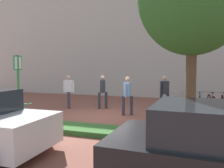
% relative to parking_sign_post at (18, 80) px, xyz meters
% --- Properties ---
extents(ground_plane, '(60.00, 60.00, 0.00)m').
position_rel_parking_sign_post_xyz_m(ground_plane, '(2.37, 2.48, -1.67)').
color(ground_plane, brown).
extents(building_facade, '(28.00, 1.20, 10.00)m').
position_rel_parking_sign_post_xyz_m(building_facade, '(2.37, 9.91, 3.33)').
color(building_facade, '#B2ADA3').
rests_on(building_facade, ground).
extents(planter_strip, '(7.00, 1.10, 0.16)m').
position_rel_parking_sign_post_xyz_m(planter_strip, '(3.25, 0.00, -1.59)').
color(planter_strip, '#336028').
rests_on(planter_strip, ground).
extents(parking_sign_post, '(0.08, 0.36, 2.57)m').
position_rel_parking_sign_post_xyz_m(parking_sign_post, '(0.00, 0.00, 0.00)').
color(parking_sign_post, '#2D7238').
rests_on(parking_sign_post, ground).
extents(bike_at_sign, '(1.62, 0.61, 0.86)m').
position_rel_parking_sign_post_xyz_m(bike_at_sign, '(0.05, 0.07, -1.32)').
color(bike_at_sign, black).
rests_on(bike_at_sign, ground).
extents(bike_rack_cluster, '(3.72, 1.90, 0.83)m').
position_rel_parking_sign_post_xyz_m(bike_rack_cluster, '(7.36, 6.84, -1.33)').
color(bike_rack_cluster, '#99999E').
rests_on(bike_rack_cluster, ground).
extents(bollard_steel, '(0.16, 0.16, 0.90)m').
position_rel_parking_sign_post_xyz_m(bollard_steel, '(5.18, 5.46, -1.22)').
color(bollard_steel, '#ADADB2').
rests_on(bollard_steel, ground).
extents(person_casual_tan, '(0.48, 0.61, 1.72)m').
position_rel_parking_sign_post_xyz_m(person_casual_tan, '(3.30, 3.01, -0.69)').
color(person_casual_tan, '#383342').
rests_on(person_casual_tan, ground).
extents(person_suited_navy, '(0.42, 0.59, 1.72)m').
position_rel_parking_sign_post_xyz_m(person_suited_navy, '(1.68, 4.15, -0.69)').
color(person_suited_navy, '#2D2D38').
rests_on(person_suited_navy, ground).
extents(person_suited_dark, '(0.45, 0.52, 1.72)m').
position_rel_parking_sign_post_xyz_m(person_suited_dark, '(4.77, 4.44, -0.69)').
color(person_suited_dark, '#2D2D38').
rests_on(person_suited_dark, ground).
extents(person_shirt_white, '(0.61, 0.47, 1.72)m').
position_rel_parking_sign_post_xyz_m(person_shirt_white, '(-0.08, 3.77, -0.69)').
color(person_shirt_white, '#383342').
rests_on(person_shirt_white, ground).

